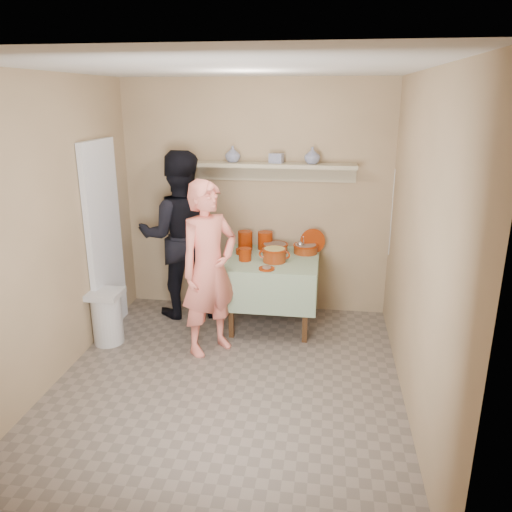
% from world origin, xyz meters
% --- Properties ---
extents(ground, '(3.50, 3.50, 0.00)m').
position_xyz_m(ground, '(0.00, 0.00, 0.00)').
color(ground, '#74665B').
rests_on(ground, ground).
extents(tile_panel, '(0.06, 0.70, 2.00)m').
position_xyz_m(tile_panel, '(-1.46, 0.95, 1.00)').
color(tile_panel, silver).
rests_on(tile_panel, ground).
extents(plate_stack_a, '(0.16, 0.16, 0.21)m').
position_xyz_m(plate_stack_a, '(-0.09, 1.54, 0.87)').
color(plate_stack_a, maroon).
rests_on(plate_stack_a, serving_table).
extents(plate_stack_b, '(0.17, 0.17, 0.20)m').
position_xyz_m(plate_stack_b, '(0.13, 1.60, 0.86)').
color(plate_stack_b, maroon).
rests_on(plate_stack_b, serving_table).
extents(bowl_stack, '(0.13, 0.13, 0.13)m').
position_xyz_m(bowl_stack, '(-0.03, 1.17, 0.83)').
color(bowl_stack, maroon).
rests_on(bowl_stack, serving_table).
extents(empty_bowl, '(0.18, 0.18, 0.05)m').
position_xyz_m(empty_bowl, '(-0.08, 1.40, 0.79)').
color(empty_bowl, maroon).
rests_on(empty_bowl, serving_table).
extents(propped_lid, '(0.28, 0.14, 0.28)m').
position_xyz_m(propped_lid, '(0.66, 1.58, 0.88)').
color(propped_lid, maroon).
rests_on(propped_lid, serving_table).
extents(vase_right, '(0.18, 0.18, 0.18)m').
position_xyz_m(vase_right, '(0.62, 1.62, 1.81)').
color(vase_right, navy).
rests_on(vase_right, wall_shelf).
extents(vase_left, '(0.20, 0.20, 0.17)m').
position_xyz_m(vase_left, '(-0.23, 1.64, 1.81)').
color(vase_left, navy).
rests_on(vase_left, wall_shelf).
extents(ceramic_box, '(0.16, 0.13, 0.10)m').
position_xyz_m(ceramic_box, '(0.24, 1.64, 1.77)').
color(ceramic_box, navy).
rests_on(ceramic_box, wall_shelf).
extents(person_cook, '(0.71, 0.73, 1.69)m').
position_xyz_m(person_cook, '(-0.28, 0.61, 0.85)').
color(person_cook, '#F37B69').
rests_on(person_cook, ground).
extents(person_helper, '(1.07, 0.93, 1.86)m').
position_xyz_m(person_helper, '(-0.80, 1.43, 0.93)').
color(person_helper, black).
rests_on(person_helper, ground).
extents(room_shell, '(3.04, 3.54, 2.62)m').
position_xyz_m(room_shell, '(0.00, 0.00, 1.61)').
color(room_shell, tan).
rests_on(room_shell, ground).
extents(serving_table, '(0.97, 0.97, 0.76)m').
position_xyz_m(serving_table, '(0.25, 1.28, 0.64)').
color(serving_table, '#4C2D16').
rests_on(serving_table, ground).
extents(cazuela_meat_a, '(0.30, 0.30, 0.10)m').
position_xyz_m(cazuela_meat_a, '(0.25, 1.50, 0.82)').
color(cazuela_meat_a, '#6D2006').
rests_on(cazuela_meat_a, serving_table).
extents(cazuela_meat_b, '(0.28, 0.28, 0.10)m').
position_xyz_m(cazuela_meat_b, '(0.59, 1.52, 0.82)').
color(cazuela_meat_b, '#6D2006').
rests_on(cazuela_meat_b, serving_table).
extents(ladle, '(0.08, 0.26, 0.19)m').
position_xyz_m(ladle, '(0.53, 1.48, 0.87)').
color(ladle, silver).
rests_on(ladle, cazuela_meat_b).
extents(cazuela_rice, '(0.33, 0.25, 0.14)m').
position_xyz_m(cazuela_rice, '(0.28, 1.17, 0.85)').
color(cazuela_rice, '#6D2006').
rests_on(cazuela_rice, serving_table).
extents(front_plate, '(0.16, 0.16, 0.03)m').
position_xyz_m(front_plate, '(0.23, 0.91, 0.77)').
color(front_plate, maroon).
rests_on(front_plate, serving_table).
extents(wall_shelf, '(1.80, 0.25, 0.21)m').
position_xyz_m(wall_shelf, '(0.20, 1.65, 1.67)').
color(wall_shelf, tan).
rests_on(wall_shelf, room_shell).
extents(trash_bin, '(0.32, 0.32, 0.56)m').
position_xyz_m(trash_bin, '(-1.35, 0.61, 0.28)').
color(trash_bin, silver).
rests_on(trash_bin, ground).
extents(electrical_cord, '(0.01, 0.05, 0.90)m').
position_xyz_m(electrical_cord, '(1.47, 1.48, 1.25)').
color(electrical_cord, silver).
rests_on(electrical_cord, wall_shelf).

